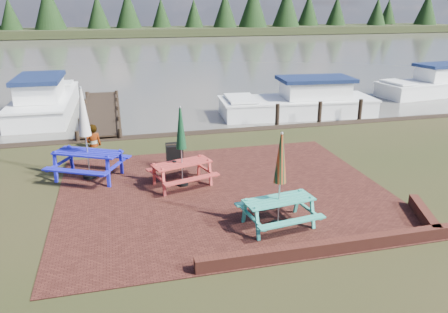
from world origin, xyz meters
TOP-DOWN VIEW (x-y plane):
  - ground at (0.00, 0.00)m, footprint 120.00×120.00m
  - paving at (0.00, 1.00)m, footprint 9.00×7.50m
  - brick_wall at (2.15, -2.42)m, footprint 6.21×1.79m
  - water at (0.00, 37.00)m, footprint 120.00×60.00m
  - far_treeline at (0.00, 66.00)m, footprint 120.00×10.00m
  - picnic_table_teal at (0.77, -1.19)m, footprint 1.84×1.69m
  - picnic_table_red at (-1.05, 1.78)m, footprint 2.02×1.90m
  - picnic_table_blue at (-3.69, 3.03)m, footprint 2.57×2.48m
  - chalkboard at (-1.08, 3.17)m, footprint 0.52×0.49m
  - jetty at (-3.50, 11.28)m, footprint 1.76×9.08m
  - boat_jetty at (-6.15, 12.65)m, footprint 2.69×7.59m
  - boat_near at (5.92, 9.47)m, footprint 7.62×3.16m
  - boat_far at (15.44, 12.13)m, footprint 6.67×3.11m
  - person at (-3.68, 6.19)m, footprint 0.68×0.54m

SIDE VIEW (x-z plane):
  - ground at x=0.00m, z-range 0.00..0.00m
  - water at x=0.00m, z-range -0.01..0.01m
  - paving at x=0.00m, z-range 0.00..0.02m
  - jetty at x=-3.50m, z-range -0.39..0.61m
  - brick_wall at x=2.15m, z-range 0.00..0.30m
  - boat_far at x=15.44m, z-range -0.60..1.40m
  - boat_near at x=5.92m, z-range -0.60..1.41m
  - chalkboard at x=-1.08m, z-range 0.01..0.84m
  - boat_jetty at x=-6.15m, z-range -0.64..1.55m
  - picnic_table_teal at x=0.77m, z-range -0.34..1.95m
  - picnic_table_red at x=-1.05m, z-range -0.35..1.97m
  - person at x=-3.68m, z-range 0.00..1.65m
  - picnic_table_blue at x=-3.69m, z-range -0.41..2.34m
  - far_treeline at x=0.00m, z-range -0.77..7.33m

